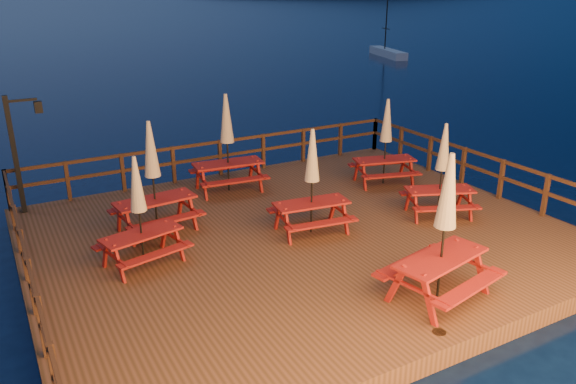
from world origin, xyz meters
name	(u,v)px	position (x,y,z in m)	size (l,w,h in m)	color
ground	(301,248)	(0.00, 0.00, 0.00)	(500.00, 500.00, 0.00)	black
deck	(301,240)	(0.00, 0.00, 0.20)	(12.00, 10.00, 0.40)	#4C2F18
deck_piles	(301,259)	(0.00, 0.00, -0.30)	(11.44, 9.44, 1.40)	#371E11
railing	(266,180)	(0.00, 1.78, 1.16)	(11.80, 9.75, 1.10)	#371E11
lamp_post	(20,143)	(-5.39, 4.55, 2.20)	(0.85, 0.18, 3.00)	black
sailboat	(388,53)	(25.34, 28.48, 0.30)	(2.77, 6.19, 9.14)	silver
picnic_table_0	(312,180)	(0.24, -0.06, 1.69)	(1.90, 1.63, 2.48)	maroon
picnic_table_1	(442,169)	(3.54, -0.78, 1.63)	(2.06, 1.90, 2.37)	maroon
picnic_table_2	(445,226)	(0.76, -3.74, 1.85)	(2.25, 1.98, 2.80)	maroon
picnic_table_3	(227,142)	(-0.32, 3.49, 1.82)	(2.07, 1.76, 2.74)	maroon
picnic_table_4	(386,141)	(3.87, 1.82, 1.69)	(2.06, 1.85, 2.49)	maroon
picnic_table_5	(139,210)	(-3.65, 0.25, 1.62)	(1.91, 1.69, 2.34)	maroon
picnic_table_6	(153,175)	(-2.91, 1.77, 1.78)	(2.00, 1.70, 2.65)	maroon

